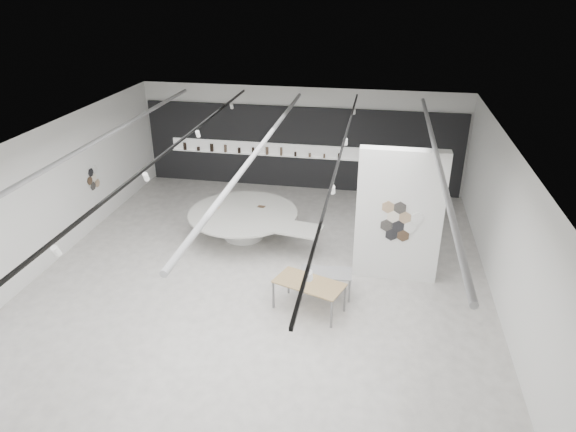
% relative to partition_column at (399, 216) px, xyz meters
% --- Properties ---
extents(room, '(12.02, 14.02, 3.82)m').
position_rel_partition_column_xyz_m(room, '(-3.59, -1.00, 0.27)').
color(room, beige).
rests_on(room, ground).
extents(back_wall_display, '(11.80, 0.27, 3.10)m').
position_rel_partition_column_xyz_m(back_wall_display, '(-3.59, 5.94, -0.26)').
color(back_wall_display, black).
rests_on(back_wall_display, ground).
extents(partition_column, '(2.20, 0.38, 3.60)m').
position_rel_partition_column_xyz_m(partition_column, '(0.00, 0.00, 0.00)').
color(partition_column, white).
rests_on(partition_column, ground).
extents(display_island, '(4.51, 3.88, 0.86)m').
position_rel_partition_column_xyz_m(display_island, '(-4.51, 1.47, -1.24)').
color(display_island, white).
rests_on(display_island, ground).
extents(sample_table_wood, '(1.83, 1.34, 0.77)m').
position_rel_partition_column_xyz_m(sample_table_wood, '(-2.03, -1.95, -1.08)').
color(sample_table_wood, '#9A7D4F').
rests_on(sample_table_wood, ground).
extents(sample_table_stone, '(1.33, 0.73, 0.66)m').
position_rel_partition_column_xyz_m(sample_table_stone, '(-1.71, -1.22, -1.20)').
color(sample_table_stone, gray).
rests_on(sample_table_stone, ground).
extents(kitchen_counter, '(1.74, 0.87, 1.31)m').
position_rel_partition_column_xyz_m(kitchen_counter, '(-0.30, 5.55, -1.33)').
color(kitchen_counter, white).
rests_on(kitchen_counter, ground).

